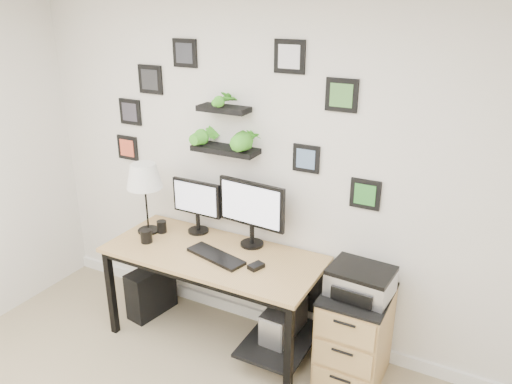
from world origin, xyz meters
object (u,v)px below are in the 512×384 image
Objects in this scene: monitor_right at (251,209)px; printer at (361,281)px; file_cabinet at (354,335)px; monitor_left at (197,203)px; table_lamp at (144,178)px; mug at (146,236)px; desk at (220,266)px; pc_tower_black at (151,291)px; pc_tower_grey at (283,330)px.

printer is (0.88, -0.13, -0.29)m from monitor_right.
monitor_right is at bearing 170.94° from file_cabinet.
monitor_left is 0.76× the size of table_lamp.
mug is at bearing -173.26° from printer.
printer is (1.04, 0.06, 0.14)m from desk.
monitor_left is at bearing 25.89° from table_lamp.
desk is 16.10× the size of mug.
monitor_left is 0.90m from pc_tower_black.
monitor_right reaches higher than pc_tower_black.
file_cabinet is at bearing 3.24° from desk.
mug reaches higher than file_cabinet.
desk is at bearing -176.21° from pc_tower_grey.
pc_tower_black is 1.82m from printer.
file_cabinet is (1.60, 0.18, -0.46)m from mug.
file_cabinet is at bearing -152.95° from printer.
desk is 3.82× the size of printer.
printer reaches higher than file_cabinet.
monitor_left is 4.31× the size of mug.
monitor_right reaches higher than pc_tower_grey.
monitor_right is 0.97× the size of table_lamp.
pc_tower_black is (-0.85, -0.18, -0.85)m from monitor_right.
monitor_left reaches higher than pc_tower_grey.
monitor_left is 0.49m from monitor_right.
monitor_right reaches higher than file_cabinet.
monitor_left is at bearing 173.96° from file_cabinet.
desk is 1.05m from printer.
file_cabinet reaches higher than pc_tower_black.
monitor_left is at bearing 36.14° from pc_tower_black.
monitor_left is 1.16m from pc_tower_grey.
monitor_left is at bearing 168.65° from pc_tower_grey.
printer is at bearing 6.74° from mug.
printer is (1.60, 0.19, -0.04)m from mug.
table_lamp is 0.84× the size of file_cabinet.
monitor_right is at bearing 50.87° from desk.
mug is 1.62m from printer.
monitor_right is at bearing 171.34° from printer.
monitor_right reaches higher than mug.
pc_tower_black is 1.73m from file_cabinet.
monitor_right is 0.81× the size of file_cabinet.
pc_tower_black is (-0.69, 0.02, -0.42)m from desk.
pc_tower_black is at bearing -168.04° from monitor_right.
desk is 1.07m from file_cabinet.
table_lamp is 1.55m from pc_tower_grey.
mug is at bearing -126.77° from monitor_left.
mug is at bearing -39.03° from pc_tower_black.
monitor_right reaches higher than monitor_left.
printer reaches higher than mug.
monitor_left is at bearing 179.44° from monitor_right.
desk is 0.53m from monitor_left.
monitor_right reaches higher than desk.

